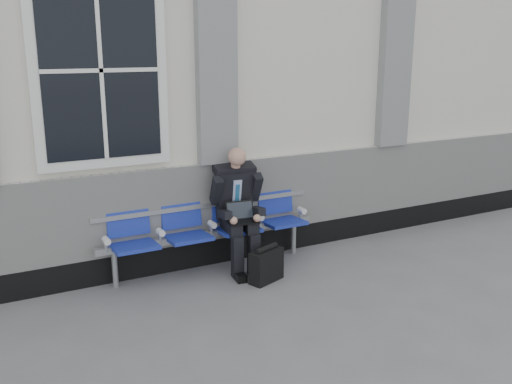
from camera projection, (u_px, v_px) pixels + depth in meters
ground at (116, 351)px, 4.78m from camera, size 70.00×70.00×0.00m
station_building at (34, 67)px, 7.19m from camera, size 14.40×4.40×4.49m
bench at (210, 222)px, 6.42m from camera, size 2.60×0.47×0.91m
businessman at (237, 204)px, 6.39m from camera, size 0.59×0.79×1.40m
briefcase at (266, 265)px, 6.15m from camera, size 0.43×0.30×0.41m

